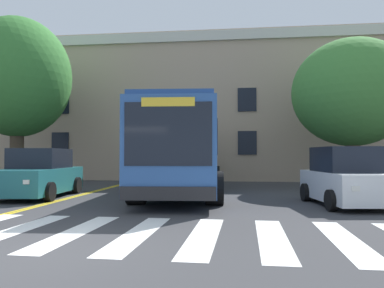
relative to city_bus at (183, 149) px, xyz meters
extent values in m
plane|color=#38383A|center=(-1.15, -9.21, -1.81)|extent=(120.00, 120.00, 0.00)
cube|color=white|center=(-2.43, -7.49, -1.81)|extent=(0.65, 3.68, 0.01)
cube|color=white|center=(-1.13, -7.52, -1.81)|extent=(0.65, 3.68, 0.01)
cube|color=white|center=(0.17, -7.55, -1.81)|extent=(0.65, 3.68, 0.01)
cube|color=white|center=(1.47, -7.59, -1.81)|extent=(0.65, 3.68, 0.01)
cube|color=white|center=(2.77, -7.62, -1.81)|extent=(0.65, 3.68, 0.01)
cube|color=white|center=(4.07, -7.65, -1.81)|extent=(0.65, 3.68, 0.01)
cube|color=gold|center=(-4.01, 6.46, -1.81)|extent=(0.12, 36.00, 0.01)
cube|color=gold|center=(-3.85, 6.46, -1.81)|extent=(0.12, 36.00, 0.01)
cube|color=#2D5699|center=(0.00, 0.03, -0.03)|extent=(3.23, 10.58, 2.80)
cube|color=black|center=(1.29, 0.11, 0.25)|extent=(0.64, 9.58, 1.01)
cube|color=black|center=(-1.29, -0.06, 0.25)|extent=(0.64, 9.58, 1.01)
cube|color=black|center=(0.33, -5.19, 0.30)|extent=(2.31, 0.17, 1.68)
cube|color=yellow|center=(0.33, -5.20, 1.14)|extent=(1.41, 0.12, 0.24)
cube|color=#232326|center=(0.33, -5.22, -1.25)|extent=(2.52, 0.26, 0.36)
cube|color=#294E89|center=(0.00, 0.03, 1.45)|extent=(3.05, 10.15, 0.16)
cylinder|color=black|center=(1.43, -3.12, -1.28)|extent=(0.63, 1.09, 1.06)
cylinder|color=black|center=(-1.02, -3.28, -1.28)|extent=(0.63, 1.09, 1.06)
cylinder|color=black|center=(1.07, 2.45, -1.28)|extent=(0.63, 1.09, 1.06)
cylinder|color=black|center=(-1.38, 2.29, -1.28)|extent=(0.63, 1.09, 1.06)
cube|color=#236B70|center=(-5.18, -1.63, -1.18)|extent=(2.24, 4.50, 0.89)
cube|color=black|center=(-5.19, -1.50, -0.37)|extent=(1.85, 2.23, 0.73)
cube|color=white|center=(-4.43, -3.77, -1.10)|extent=(0.20, 0.06, 0.14)
cylinder|color=black|center=(-4.11, -2.89, -1.48)|extent=(0.28, 0.68, 0.66)
cylinder|color=black|center=(-4.34, -0.21, -1.48)|extent=(0.28, 0.68, 0.66)
cylinder|color=black|center=(-6.25, -0.37, -1.48)|extent=(0.28, 0.68, 0.66)
cube|color=white|center=(5.46, -2.78, -1.21)|extent=(2.15, 3.86, 0.87)
cube|color=black|center=(5.45, -2.74, -0.39)|extent=(1.77, 2.20, 0.77)
cube|color=white|center=(5.18, -4.69, -1.12)|extent=(0.20, 0.06, 0.14)
cylinder|color=black|center=(4.73, -4.02, -1.51)|extent=(0.29, 0.62, 0.60)
cylinder|color=black|center=(6.18, -1.54, -1.51)|extent=(0.29, 0.62, 0.60)
cylinder|color=black|center=(4.45, -1.76, -1.51)|extent=(0.29, 0.62, 0.60)
cube|color=black|center=(-0.96, 8.88, -1.18)|extent=(2.02, 4.86, 0.90)
cube|color=black|center=(-0.97, 9.03, -0.38)|extent=(1.74, 2.36, 0.70)
cube|color=white|center=(-0.32, 6.49, -1.09)|extent=(0.20, 0.05, 0.14)
cube|color=white|center=(-1.43, 6.45, -1.09)|extent=(0.20, 0.05, 0.14)
cylinder|color=black|center=(0.04, 7.43, -1.48)|extent=(0.24, 0.67, 0.66)
cylinder|color=black|center=(-1.85, 7.36, -1.48)|extent=(0.24, 0.67, 0.66)
cylinder|color=black|center=(-0.07, 10.40, -1.48)|extent=(0.24, 0.67, 0.66)
cylinder|color=black|center=(-1.96, 10.33, -1.48)|extent=(0.24, 0.67, 0.66)
cylinder|color=brown|center=(7.50, 3.30, -0.63)|extent=(0.69, 0.69, 2.36)
ellipsoid|color=#428438|center=(7.50, 3.30, 2.69)|extent=(5.93, 5.57, 5.03)
cylinder|color=#4C3D2D|center=(-8.92, 2.94, -0.34)|extent=(0.66, 0.66, 2.94)
ellipsoid|color=#387A33|center=(-8.92, 2.94, 3.72)|extent=(7.36, 7.39, 6.08)
cube|color=tan|center=(-3.03, 11.97, 2.77)|extent=(43.54, 8.95, 9.16)
cube|color=beige|center=(-3.03, 7.41, 6.95)|extent=(43.54, 0.16, 0.60)
cube|color=black|center=(-8.83, 7.46, 0.48)|extent=(1.10, 0.06, 1.40)
cube|color=black|center=(2.78, 7.46, 0.48)|extent=(1.10, 0.06, 1.40)
cube|color=black|center=(-8.83, 7.46, 3.04)|extent=(1.10, 0.06, 1.40)
cube|color=black|center=(2.78, 7.46, 3.04)|extent=(1.10, 0.06, 1.40)
camera|label=1|loc=(2.09, -14.82, -0.26)|focal=35.00mm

